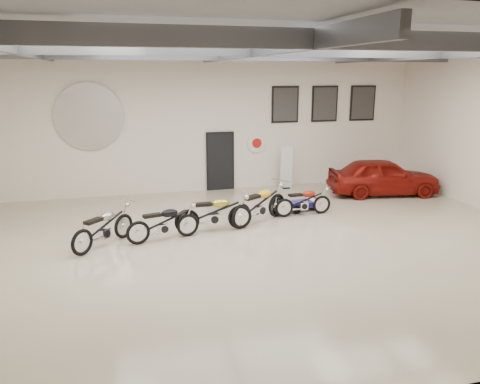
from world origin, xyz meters
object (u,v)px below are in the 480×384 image
object	(u,v)px
motorcycle_black	(163,222)
motorcycle_red	(303,201)
motorcycle_gold	(214,212)
vintage_car	(383,176)
go_kart	(307,201)
banner_stand	(286,166)
motorcycle_silver	(103,226)
motorcycle_yellow	(260,203)

from	to	relation	value
motorcycle_black	motorcycle_red	world-z (taller)	motorcycle_black
motorcycle_gold	motorcycle_red	xyz separation A→B (m)	(2.94, 0.76, -0.09)
motorcycle_black	vintage_car	size ratio (longest dim) A/B	0.50
motorcycle_red	go_kart	world-z (taller)	motorcycle_red
go_kart	banner_stand	bearing A→B (deg)	75.65
motorcycle_red	vintage_car	bearing A→B (deg)	21.60
vintage_car	motorcycle_black	bearing A→B (deg)	118.79
motorcycle_gold	go_kart	xyz separation A→B (m)	(3.31, 1.32, -0.28)
banner_stand	motorcycle_red	world-z (taller)	banner_stand
motorcycle_silver	motorcycle_red	size ratio (longest dim) A/B	1.13
motorcycle_black	vintage_car	bearing A→B (deg)	6.49
motorcycle_yellow	vintage_car	size ratio (longest dim) A/B	0.57
vintage_car	motorcycle_red	bearing A→B (deg)	123.75
motorcycle_silver	motorcycle_red	xyz separation A→B (m)	(5.84, 1.18, -0.06)
motorcycle_black	motorcycle_gold	size ratio (longest dim) A/B	0.91
vintage_car	motorcycle_gold	bearing A→B (deg)	119.65
motorcycle_red	banner_stand	bearing A→B (deg)	75.89
motorcycle_black	banner_stand	bearing A→B (deg)	29.39
motorcycle_black	go_kart	xyz separation A→B (m)	(4.72, 1.69, -0.23)
banner_stand	motorcycle_black	world-z (taller)	banner_stand
motorcycle_yellow	vintage_car	world-z (taller)	vintage_car
motorcycle_yellow	motorcycle_red	bearing A→B (deg)	-18.77
go_kart	motorcycle_black	bearing A→B (deg)	-167.81
vintage_car	banner_stand	bearing A→B (deg)	69.51
go_kart	vintage_car	size ratio (longest dim) A/B	0.39
motorcycle_black	go_kart	distance (m)	5.02
banner_stand	motorcycle_black	size ratio (longest dim) A/B	0.88
banner_stand	vintage_car	xyz separation A→B (m)	(3.02, -1.76, -0.18)
motorcycle_silver	go_kart	bearing A→B (deg)	-30.09
motorcycle_yellow	motorcycle_red	size ratio (longest dim) A/B	1.24
motorcycle_black	motorcycle_red	size ratio (longest dim) A/B	1.08
banner_stand	vintage_car	world-z (taller)	banner_stand
banner_stand	motorcycle_silver	world-z (taller)	banner_stand
motorcycle_red	vintage_car	xyz separation A→B (m)	(3.73, 1.66, 0.20)
motorcycle_silver	motorcycle_yellow	bearing A→B (deg)	-34.71
motorcycle_red	motorcycle_gold	bearing A→B (deg)	-167.99
motorcycle_black	motorcycle_gold	xyz separation A→B (m)	(1.41, 0.37, 0.05)
banner_stand	vintage_car	bearing A→B (deg)	-27.32
motorcycle_red	go_kart	bearing A→B (deg)	54.44
motorcycle_silver	motorcycle_black	size ratio (longest dim) A/B	1.05
motorcycle_gold	motorcycle_yellow	bearing A→B (deg)	15.36
motorcycle_red	vintage_car	world-z (taller)	vintage_car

